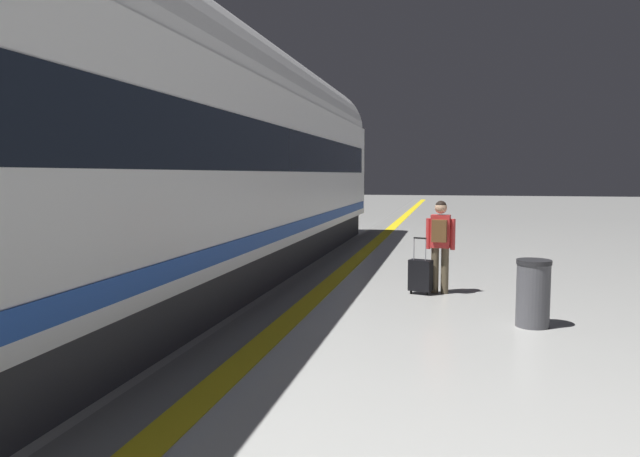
{
  "coord_description": "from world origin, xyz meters",
  "views": [
    {
      "loc": [
        1.16,
        1.04,
        2.05
      ],
      "look_at": [
        -0.36,
        7.93,
        1.41
      ],
      "focal_mm": 33.57,
      "sensor_mm": 36.0,
      "label": 1
    }
  ],
  "objects": [
    {
      "name": "tactile_edge_band",
      "position": [
        -1.44,
        10.0,
        0.0
      ],
      "size": [
        0.75,
        80.0,
        0.01
      ],
      "primitive_type": "cube",
      "color": "slate",
      "rests_on": "ground"
    },
    {
      "name": "safety_line_strip",
      "position": [
        -1.05,
        10.0,
        0.0
      ],
      "size": [
        0.36,
        80.0,
        0.01
      ],
      "primitive_type": "cube",
      "color": "yellow",
      "rests_on": "ground"
    },
    {
      "name": "waste_bin",
      "position": [
        2.26,
        9.4,
        0.46
      ],
      "size": [
        0.46,
        0.46,
        0.91
      ],
      "color": "#4C4C51",
      "rests_on": "ground"
    },
    {
      "name": "suitcase_near",
      "position": [
        0.67,
        11.29,
        0.33
      ],
      "size": [
        0.43,
        0.33,
        0.98
      ],
      "color": "black",
      "rests_on": "ground"
    },
    {
      "name": "passenger_near",
      "position": [
        0.98,
        11.42,
        0.95
      ],
      "size": [
        0.5,
        0.33,
        1.6
      ],
      "color": "brown",
      "rests_on": "ground"
    },
    {
      "name": "high_speed_train",
      "position": [
        -3.29,
        9.24,
        2.5
      ],
      "size": [
        2.94,
        26.79,
        4.97
      ],
      "color": "#38383D",
      "rests_on": "ground"
    }
  ]
}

